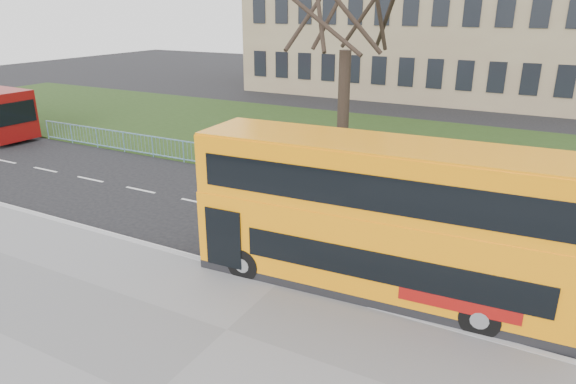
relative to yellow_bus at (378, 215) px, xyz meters
The scene contains 7 objects.
ground 3.25m from the yellow_bus, 167.69° to the left, with size 120.00×120.00×0.00m, color black.
kerb 3.33m from the yellow_bus, 156.23° to the right, with size 80.00×0.20×0.14m, color #9C9C9E.
grass_verge 15.15m from the yellow_bus, 99.03° to the left, with size 80.00×15.40×0.08m, color #1F3312.
guard_railing 7.67m from the yellow_bus, 108.31° to the left, with size 40.00×0.12×1.10m, color #699ABB, non-canonical shape.
bare_tree 12.54m from the yellow_bus, 116.98° to the left, with size 8.90×8.90×12.71m, color black, non-canonical shape.
civic_building 36.59m from the yellow_bus, 101.70° to the left, with size 30.00×15.00×14.00m, color #836E53.
yellow_bus is the anchor object (origin of this frame).
Camera 1 is at (6.14, -12.46, 7.29)m, focal length 32.00 mm.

